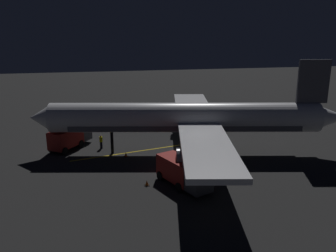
# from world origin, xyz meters

# --- Properties ---
(ground_plane) EXTENTS (180.00, 180.00, 0.20)m
(ground_plane) POSITION_xyz_m (0.00, 0.00, -0.10)
(ground_plane) COLOR #272727
(apron_guide_stripe) EXTENTS (4.51, 18.94, 0.01)m
(apron_guide_stripe) POSITION_xyz_m (2.08, 4.00, 0.00)
(apron_guide_stripe) COLOR gold
(apron_guide_stripe) RESTS_ON ground_plane
(airliner) EXTENTS (34.52, 37.55, 11.17)m
(airliner) POSITION_xyz_m (-0.12, -0.61, 4.23)
(airliner) COLOR white
(airliner) RESTS_ON ground_plane
(baggage_truck) EXTENTS (6.23, 5.32, 2.57)m
(baggage_truck) POSITION_xyz_m (4.69, 13.67, 1.31)
(baggage_truck) COLOR maroon
(baggage_truck) RESTS_ON ground_plane
(catering_truck) EXTENTS (6.68, 4.32, 2.56)m
(catering_truck) POSITION_xyz_m (-8.88, 2.55, 1.31)
(catering_truck) COLOR maroon
(catering_truck) RESTS_ON ground_plane
(ground_crew_worker) EXTENTS (0.40, 0.40, 1.74)m
(ground_crew_worker) POSITION_xyz_m (3.82, 9.78, 0.89)
(ground_crew_worker) COLOR black
(ground_crew_worker) RESTS_ON ground_plane
(traffic_cone_near_left) EXTENTS (0.50, 0.50, 0.55)m
(traffic_cone_near_left) POSITION_xyz_m (-8.25, 5.80, 0.25)
(traffic_cone_near_left) COLOR #EA590F
(traffic_cone_near_left) RESTS_ON ground_plane
(traffic_cone_near_right) EXTENTS (0.50, 0.50, 0.55)m
(traffic_cone_near_right) POSITION_xyz_m (0.18, 7.03, 0.25)
(traffic_cone_near_right) COLOR #EA590F
(traffic_cone_near_right) RESTS_ON ground_plane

